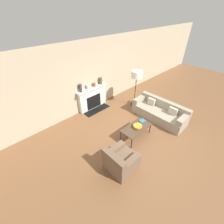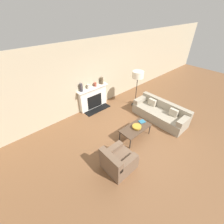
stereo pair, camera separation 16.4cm
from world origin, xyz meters
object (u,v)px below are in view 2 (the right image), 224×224
(mantel_vase_center_left, at_px, (88,87))
(fireplace, at_px, (93,98))
(couch, at_px, (160,113))
(mantel_vase_left, at_px, (81,88))
(floor_lamp, at_px, (138,76))
(bowl, at_px, (137,127))
(coffee_table, at_px, (136,128))
(book, at_px, (142,121))
(mantel_vase_right, at_px, (102,81))
(armchair_near, at_px, (118,161))
(mantel_vase_center_right, at_px, (95,84))

(mantel_vase_center_left, bearing_deg, fireplace, -4.68)
(couch, xyz_separation_m, mantel_vase_left, (-2.04, 2.53, 0.90))
(floor_lamp, bearing_deg, couch, -91.88)
(fireplace, xyz_separation_m, bowl, (-0.04, -2.57, -0.00))
(coffee_table, relative_size, floor_lamp, 0.68)
(coffee_table, relative_size, book, 4.42)
(couch, height_order, mantel_vase_left, mantel_vase_left)
(floor_lamp, bearing_deg, mantel_vase_right, 131.68)
(bowl, bearing_deg, mantel_vase_right, 77.61)
(armchair_near, height_order, coffee_table, armchair_near)
(fireplace, xyz_separation_m, couch, (1.51, -2.51, -0.21))
(couch, xyz_separation_m, mantel_vase_right, (-0.99, 2.53, 0.88))
(bowl, xyz_separation_m, book, (0.40, 0.09, -0.04))
(couch, distance_m, mantel_vase_right, 2.85)
(armchair_near, distance_m, bowl, 1.43)
(mantel_vase_left, relative_size, mantel_vase_center_right, 1.95)
(armchair_near, xyz_separation_m, mantel_vase_left, (0.85, 3.06, 0.88))
(armchair_near, relative_size, mantel_vase_right, 2.74)
(mantel_vase_left, bearing_deg, armchair_near, -105.50)
(fireplace, bearing_deg, bowl, -90.90)
(coffee_table, bearing_deg, mantel_vase_center_left, 92.97)
(book, bearing_deg, floor_lamp, 63.25)
(mantel_vase_right, bearing_deg, mantel_vase_center_right, 180.00)
(coffee_table, xyz_separation_m, book, (0.42, 0.06, 0.04))
(bowl, xyz_separation_m, mantel_vase_center_left, (-0.15, 2.58, 0.62))
(book, bearing_deg, mantel_vase_center_right, 109.74)
(mantel_vase_center_right, bearing_deg, book, -85.44)
(book, bearing_deg, bowl, -152.19)
(coffee_table, bearing_deg, couch, 0.88)
(mantel_vase_left, bearing_deg, coffee_table, -79.47)
(fireplace, xyz_separation_m, mantel_vase_center_left, (-0.19, 0.02, 0.62))
(fireplace, bearing_deg, couch, -58.95)
(fireplace, bearing_deg, mantel_vase_center_right, 5.54)
(mantel_vase_left, height_order, mantel_vase_center_left, mantel_vase_left)
(bowl, bearing_deg, couch, 1.99)
(mantel_vase_center_left, distance_m, mantel_vase_center_right, 0.35)
(coffee_table, distance_m, floor_lamp, 2.37)
(mantel_vase_right, bearing_deg, coffee_table, -102.89)
(couch, relative_size, mantel_vase_center_right, 12.66)
(mantel_vase_center_left, relative_size, mantel_vase_right, 0.66)
(armchair_near, distance_m, coffee_table, 1.42)
(armchair_near, distance_m, mantel_vase_right, 3.70)
(mantel_vase_left, relative_size, mantel_vase_center_left, 1.71)
(book, height_order, mantel_vase_center_right, mantel_vase_center_right)
(armchair_near, height_order, book, armchair_near)
(book, relative_size, mantel_vase_left, 0.76)
(mantel_vase_right, bearing_deg, armchair_near, -121.96)
(mantel_vase_left, bearing_deg, bowl, -79.23)
(floor_lamp, bearing_deg, fireplace, 143.74)
(fireplace, bearing_deg, mantel_vase_left, 178.33)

